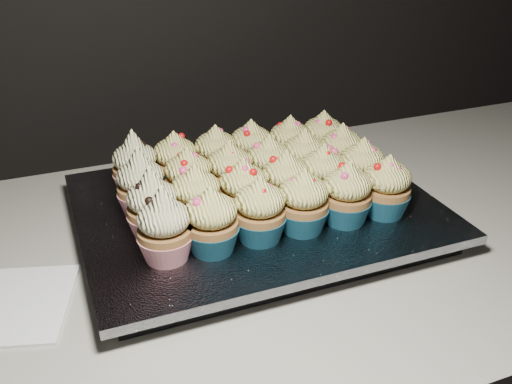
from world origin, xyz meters
The scene contains 28 objects.
worktop centered at (0.00, 1.70, 0.88)m, with size 2.44×0.64×0.04m, color beige.
napkin centered at (-0.40, 1.66, 0.90)m, with size 0.14×0.14×0.00m, color white.
baking_tray centered at (-0.08, 1.73, 0.91)m, with size 0.43×0.33×0.02m, color black.
foil_lining centered at (-0.08, 1.73, 0.93)m, with size 0.47×0.36×0.01m, color silver.
cupcake_0 centered at (-0.22, 1.64, 0.97)m, with size 0.06×0.06×0.10m.
cupcake_1 centered at (-0.17, 1.64, 0.97)m, with size 0.06×0.06×0.08m.
cupcake_2 centered at (-0.11, 1.64, 0.97)m, with size 0.06×0.06×0.08m.
cupcake_3 centered at (-0.05, 1.64, 0.97)m, with size 0.06×0.06×0.08m.
cupcake_4 centered at (0.01, 1.64, 0.97)m, with size 0.06×0.06×0.08m.
cupcake_5 centered at (0.06, 1.64, 0.97)m, with size 0.06×0.06×0.08m.
cupcake_6 centered at (-0.23, 1.70, 0.97)m, with size 0.06×0.06×0.10m.
cupcake_7 centered at (-0.17, 1.70, 0.97)m, with size 0.06×0.06×0.08m.
cupcake_8 centered at (-0.11, 1.70, 0.97)m, with size 0.06×0.06×0.08m.
cupcake_9 centered at (-0.05, 1.70, 0.97)m, with size 0.06×0.06×0.08m.
cupcake_10 centered at (0.00, 1.70, 0.97)m, with size 0.06×0.06×0.08m.
cupcake_11 centered at (0.06, 1.70, 0.97)m, with size 0.06×0.06×0.08m.
cupcake_12 centered at (-0.23, 1.76, 0.97)m, with size 0.06×0.06×0.10m.
cupcake_13 centered at (-0.16, 1.75, 0.97)m, with size 0.06×0.06×0.08m.
cupcake_14 centered at (-0.11, 1.75, 0.97)m, with size 0.06×0.06×0.08m.
cupcake_15 centered at (-0.05, 1.75, 0.97)m, with size 0.06×0.06×0.08m.
cupcake_16 centered at (0.00, 1.76, 0.97)m, with size 0.06×0.06×0.08m.
cupcake_17 centered at (0.06, 1.76, 0.97)m, with size 0.06×0.06×0.08m.
cupcake_18 centered at (-0.22, 1.82, 0.97)m, with size 0.06×0.06×0.10m.
cupcake_19 centered at (-0.17, 1.81, 0.97)m, with size 0.06×0.06×0.08m.
cupcake_20 centered at (-0.11, 1.82, 0.97)m, with size 0.06×0.06×0.08m.
cupcake_21 centered at (-0.05, 1.82, 0.97)m, with size 0.06×0.06×0.08m.
cupcake_22 centered at (0.01, 1.81, 0.97)m, with size 0.06×0.06×0.08m.
cupcake_23 centered at (0.06, 1.81, 0.97)m, with size 0.06×0.06×0.08m.
Camera 1 is at (-0.33, 1.10, 1.31)m, focal length 40.00 mm.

